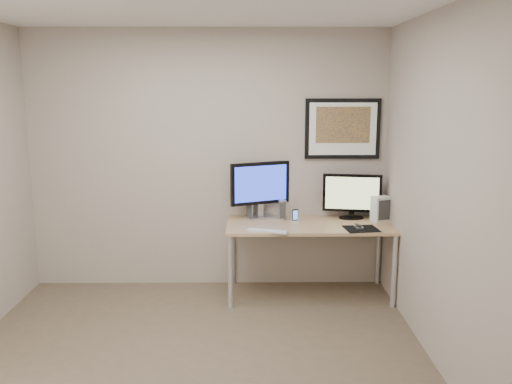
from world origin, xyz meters
TOP-DOWN VIEW (x-y plane):
  - floor at (0.00, 0.00)m, footprint 3.60×3.60m
  - room at (0.00, 0.45)m, footprint 3.60×3.60m
  - desk at (1.00, 1.35)m, footprint 1.60×0.70m
  - framed_art at (1.35, 1.68)m, footprint 0.75×0.04m
  - monitor_large at (0.52, 1.59)m, footprint 0.59×0.30m
  - monitor_tv at (1.44, 1.54)m, footprint 0.58×0.17m
  - speaker_left at (0.42, 1.61)m, footprint 0.09×0.09m
  - speaker_right at (0.75, 1.52)m, footprint 0.08×0.08m
  - phone_dock at (0.87, 1.41)m, footprint 0.07×0.07m
  - keyboard at (0.58, 1.06)m, footprint 0.40×0.22m
  - mousepad at (1.46, 1.14)m, footprint 0.33×0.30m
  - mouse at (1.44, 1.16)m, footprint 0.07×0.11m
  - remote at (1.44, 1.20)m, footprint 0.06×0.17m
  - fan_unit at (1.71, 1.45)m, footprint 0.20×0.17m

SIDE VIEW (x-z plane):
  - floor at x=0.00m, z-range 0.00..0.00m
  - desk at x=1.00m, z-range 0.30..1.03m
  - mousepad at x=1.46m, z-range 0.73..0.73m
  - keyboard at x=0.58m, z-range 0.73..0.74m
  - remote at x=1.44m, z-range 0.73..0.75m
  - mouse at x=1.44m, z-range 0.73..0.77m
  - phone_dock at x=0.87m, z-range 0.73..0.86m
  - speaker_left at x=0.42m, z-range 0.73..0.91m
  - speaker_right at x=0.75m, z-range 0.73..0.93m
  - fan_unit at x=1.71m, z-range 0.73..0.98m
  - monitor_tv at x=1.44m, z-range 0.75..1.20m
  - monitor_large at x=0.52m, z-range 0.76..1.33m
  - framed_art at x=1.35m, z-range 1.32..1.92m
  - room at x=0.00m, z-range -0.16..3.44m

